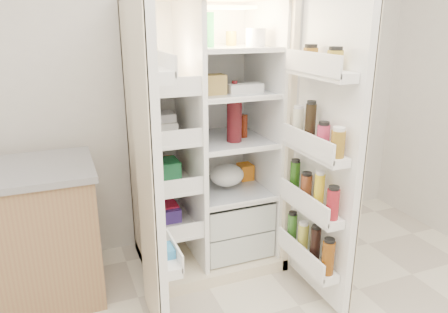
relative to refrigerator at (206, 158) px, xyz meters
name	(u,v)px	position (x,y,z in m)	size (l,w,h in m)	color
wall_back	(171,64)	(-0.13, 0.35, 0.60)	(4.00, 0.02, 2.70)	silver
refrigerator	(206,158)	(0.00, 0.00, 0.00)	(0.92, 0.70, 1.80)	beige
freezer_door	(150,177)	(-0.52, -0.60, 0.15)	(0.15, 0.40, 1.72)	white
fridge_door	(324,162)	(0.46, -0.69, 0.13)	(0.17, 0.58, 1.72)	white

